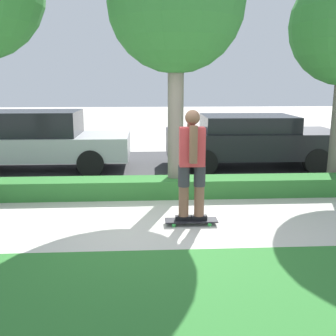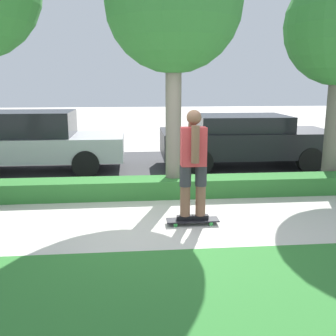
# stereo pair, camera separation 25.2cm
# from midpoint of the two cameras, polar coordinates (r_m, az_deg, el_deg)

# --- Properties ---
(ground_plane) EXTENTS (60.00, 60.00, 0.00)m
(ground_plane) POSITION_cam_midpoint_polar(r_m,az_deg,el_deg) (6.35, -0.58, -8.20)
(ground_plane) COLOR #BCB7AD
(street_asphalt) EXTENTS (15.00, 5.00, 0.01)m
(street_asphalt) POSITION_cam_midpoint_polar(r_m,az_deg,el_deg) (10.38, -1.65, 0.00)
(street_asphalt) COLOR #38383A
(street_asphalt) RESTS_ON ground_plane
(hedge_row) EXTENTS (15.00, 0.60, 0.36)m
(hedge_row) POSITION_cam_midpoint_polar(r_m,az_deg,el_deg) (7.82, -1.13, -2.83)
(hedge_row) COLOR #2D702D
(hedge_row) RESTS_ON ground_plane
(skateboard) EXTENTS (0.84, 0.24, 0.08)m
(skateboard) POSITION_cam_midpoint_polar(r_m,az_deg,el_deg) (6.34, 4.52, -7.62)
(skateboard) COLOR black
(skateboard) RESTS_ON ground_plane
(skater_person) EXTENTS (0.51, 0.45, 1.74)m
(skater_person) POSITION_cam_midpoint_polar(r_m,az_deg,el_deg) (6.09, 4.67, 0.78)
(skater_person) COLOR black
(skater_person) RESTS_ON skateboard
(tree_mid) EXTENTS (2.54, 2.54, 4.92)m
(tree_mid) POSITION_cam_midpoint_polar(r_m,az_deg,el_deg) (7.81, 2.18, 22.58)
(tree_mid) COLOR #70665B
(tree_mid) RESTS_ON ground_plane
(parked_car_front) EXTENTS (4.68, 1.87, 1.52)m
(parked_car_front) POSITION_cam_midpoint_polar(r_m,az_deg,el_deg) (10.58, -18.03, 3.93)
(parked_car_front) COLOR #B7B7BC
(parked_car_front) RESTS_ON ground_plane
(parked_car_middle) EXTENTS (4.52, 1.97, 1.38)m
(parked_car_middle) POSITION_cam_midpoint_polar(r_m,az_deg,el_deg) (10.65, 12.61, 4.06)
(parked_car_middle) COLOR black
(parked_car_middle) RESTS_ON ground_plane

